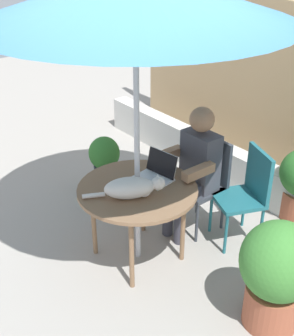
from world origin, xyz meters
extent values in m
plane|color=gray|center=(0.00, 0.00, 0.00)|extent=(14.00, 14.00, 0.00)
cube|color=beige|center=(0.00, 1.57, 0.21)|extent=(4.92, 0.20, 0.43)
cylinder|color=brown|center=(0.00, 0.00, 0.69)|extent=(0.99, 0.99, 0.03)
cylinder|color=brown|center=(0.27, 0.27, 0.34)|extent=(0.04, 0.04, 0.68)
cylinder|color=brown|center=(-0.27, 0.27, 0.34)|extent=(0.04, 0.04, 0.68)
cylinder|color=brown|center=(-0.27, -0.27, 0.34)|extent=(0.04, 0.04, 0.68)
cylinder|color=brown|center=(0.27, -0.27, 0.34)|extent=(0.04, 0.04, 0.68)
cylinder|color=#B7B7BC|center=(0.00, 0.00, 1.09)|extent=(0.04, 0.04, 2.18)
cube|color=#33383F|center=(0.00, 0.71, 0.43)|extent=(0.40, 0.40, 0.04)
cube|color=#33383F|center=(0.00, 0.89, 0.67)|extent=(0.40, 0.04, 0.44)
cylinder|color=#33383F|center=(0.17, 0.88, 0.21)|extent=(0.03, 0.03, 0.42)
cylinder|color=#33383F|center=(-0.17, 0.88, 0.21)|extent=(0.03, 0.03, 0.42)
cylinder|color=#33383F|center=(-0.17, 0.54, 0.21)|extent=(0.03, 0.03, 0.42)
cylinder|color=#33383F|center=(0.17, 0.54, 0.21)|extent=(0.03, 0.03, 0.42)
cube|color=#1E606B|center=(0.36, 0.85, 0.43)|extent=(0.52, 0.52, 0.04)
cube|color=#1E606B|center=(0.43, 1.01, 0.67)|extent=(0.38, 0.19, 0.44)
cylinder|color=#1E606B|center=(0.58, 0.94, 0.21)|extent=(0.03, 0.03, 0.42)
cylinder|color=#1E606B|center=(0.27, 1.07, 0.21)|extent=(0.03, 0.03, 0.42)
cylinder|color=#1E606B|center=(0.14, 0.76, 0.21)|extent=(0.03, 0.03, 0.42)
cylinder|color=#1E606B|center=(0.45, 0.62, 0.21)|extent=(0.03, 0.03, 0.42)
cube|color=#3F3F47|center=(0.00, 0.71, 0.72)|extent=(0.34, 0.20, 0.54)
sphere|color=#936B4C|center=(0.00, 0.70, 1.12)|extent=(0.22, 0.22, 0.22)
cube|color=#383842|center=(-0.08, 0.56, 0.50)|extent=(0.12, 0.30, 0.12)
cylinder|color=#383842|center=(-0.08, 0.41, 0.23)|extent=(0.10, 0.10, 0.45)
cube|color=#383842|center=(0.08, 0.56, 0.50)|extent=(0.12, 0.30, 0.12)
cylinder|color=#383842|center=(0.08, 0.41, 0.23)|extent=(0.10, 0.10, 0.45)
cube|color=#936B4C|center=(-0.20, 0.49, 0.77)|extent=(0.08, 0.32, 0.08)
cube|color=#936B4C|center=(0.20, 0.49, 0.77)|extent=(0.08, 0.32, 0.08)
cube|color=silver|center=(-0.02, 0.19, 0.71)|extent=(0.33, 0.26, 0.02)
cube|color=black|center=(-0.04, 0.29, 0.82)|extent=(0.31, 0.10, 0.20)
cube|color=silver|center=(-0.04, 0.30, 0.82)|extent=(0.30, 0.10, 0.20)
ellipsoid|color=silver|center=(0.07, -0.13, 0.79)|extent=(0.36, 0.44, 0.17)
sphere|color=silver|center=(0.19, 0.06, 0.81)|extent=(0.11, 0.11, 0.11)
ellipsoid|color=white|center=(0.13, -0.04, 0.75)|extent=(0.16, 0.16, 0.09)
cylinder|color=silver|center=(-0.09, -0.36, 0.73)|extent=(0.12, 0.18, 0.04)
cone|color=silver|center=(0.21, 0.05, 0.86)|extent=(0.04, 0.04, 0.03)
cone|color=silver|center=(0.16, 0.08, 0.86)|extent=(0.04, 0.04, 0.03)
cylinder|color=#33383D|center=(-1.14, 0.42, 0.14)|extent=(0.24, 0.24, 0.29)
ellipsoid|color=#2D6B28|center=(-1.14, 0.42, 0.44)|extent=(0.33, 0.33, 0.36)
cylinder|color=#9E5138|center=(1.20, 0.30, 0.16)|extent=(0.40, 0.40, 0.33)
ellipsoid|color=#3D7F33|center=(1.20, 0.30, 0.58)|extent=(0.54, 0.54, 0.59)
camera|label=1|loc=(2.52, -1.92, 2.63)|focal=48.64mm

